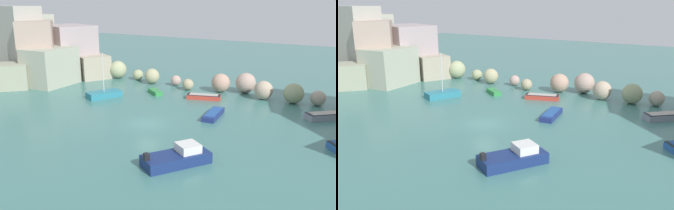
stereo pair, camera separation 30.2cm
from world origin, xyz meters
TOP-DOWN VIEW (x-y plane):
  - cove_water at (0.00, 0.00)m, footprint 160.00×160.00m
  - cliff_headland_left at (-29.33, 9.71)m, footprint 25.52×25.17m
  - rock_breakwater at (1.51, 16.09)m, footprint 39.85×5.01m
  - channel_buoy at (-1.74, 12.41)m, footprint 0.45×0.45m
  - moored_boat_0 at (-6.26, 10.53)m, footprint 2.90×2.38m
  - moored_boat_1 at (4.70, 5.67)m, footprint 2.07×4.57m
  - moored_boat_2 at (-10.71, 5.41)m, footprint 3.37×4.74m
  - moored_boat_3 at (7.54, -6.37)m, footprint 4.50×5.51m
  - moored_boat_5 at (14.99, 11.37)m, footprint 4.07×3.99m
  - moored_boat_6 at (0.46, 11.63)m, footprint 4.45×2.68m

SIDE VIEW (x-z plane):
  - cove_water at x=0.00m, z-range 0.00..0.00m
  - channel_buoy at x=-1.74m, z-range 0.00..0.45m
  - moored_boat_0 at x=-6.26m, z-range 0.00..0.53m
  - moored_boat_1 at x=4.70m, z-range -0.01..0.60m
  - moored_boat_6 at x=0.46m, z-range 0.01..0.64m
  - moored_boat_5 at x=14.99m, z-range 0.01..0.73m
  - moored_boat_2 at x=-10.71m, z-range -2.45..3.30m
  - moored_boat_3 at x=7.54m, z-range -0.21..1.30m
  - rock_breakwater at x=1.51m, z-range -0.19..2.60m
  - cliff_headland_left at x=-29.33m, z-range -1.89..9.40m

